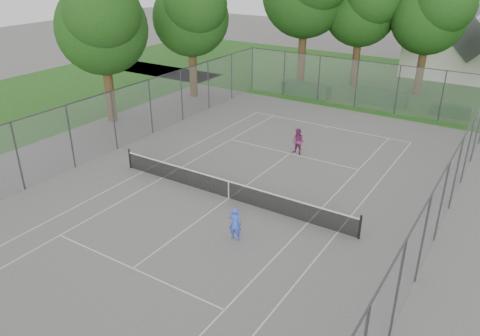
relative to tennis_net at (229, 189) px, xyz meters
The scene contains 15 objects.
ground 0.51m from the tennis_net, ahead, with size 120.00×120.00×0.00m, color #605E5C.
grass_far 26.00m from the tennis_net, 90.00° to the left, with size 60.00×20.00×0.00m, color #204F16.
court_markings 0.50m from the tennis_net, ahead, with size 11.03×23.83×0.01m.
tennis_net is the anchor object (origin of this frame).
perimeter_fence 1.30m from the tennis_net, ahead, with size 18.08×34.08×3.52m.
tree_far_midleft 23.92m from the tennis_net, 95.44° to the left, with size 6.86×6.27×9.87m.
tree_far_midright 24.19m from the tennis_net, 82.28° to the left, with size 6.61×6.03×9.49m.
tree_side_back 18.50m from the tennis_net, 132.88° to the left, with size 6.63×6.05×9.52m.
tree_side_front 15.15m from the tennis_net, 159.00° to the left, with size 6.72×6.14×9.66m.
hedge_left 18.45m from the tennis_net, 103.90° to the left, with size 3.93×1.18×0.98m, color #154014.
hedge_mid 18.89m from the tennis_net, 85.17° to the left, with size 3.54×1.01×1.11m, color #154014.
hedge_right 19.76m from the tennis_net, 70.85° to the left, with size 2.55×0.94×0.77m, color #154014.
house 31.35m from the tennis_net, 82.78° to the left, with size 7.56×5.86×9.41m.
girl_player 3.46m from the tennis_net, 51.78° to the right, with size 0.54×0.35×1.47m, color blue.
woman_player 6.60m from the tennis_net, 86.66° to the left, with size 0.75×0.58×1.53m, color #7A285B.
Camera 1 is at (10.94, -16.17, 10.69)m, focal length 35.00 mm.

